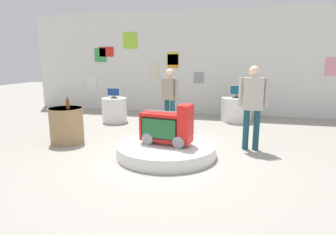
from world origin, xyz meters
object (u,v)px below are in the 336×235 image
(display_pedestal_center_rear, at_px, (114,110))
(side_table_round, at_px, (67,125))
(tv_on_center_rear, at_px, (114,93))
(display_pedestal_left_rear, at_px, (236,109))
(main_display_pedestal, at_px, (166,150))
(bottle_on_side_table, at_px, (68,104))
(shopper_browsing_near_truck, at_px, (170,96))
(shopper_browsing_rear, at_px, (253,102))
(tv_on_left_rear, at_px, (237,91))
(novelty_firetruck_tv, at_px, (167,128))

(display_pedestal_center_rear, distance_m, side_table_round, 2.25)
(tv_on_center_rear, bearing_deg, display_pedestal_left_rear, 15.61)
(main_display_pedestal, xyz_separation_m, side_table_round, (-2.32, 0.33, 0.28))
(main_display_pedestal, relative_size, display_pedestal_left_rear, 2.14)
(bottle_on_side_table, bearing_deg, shopper_browsing_near_truck, 40.10)
(display_pedestal_center_rear, height_order, tv_on_center_rear, tv_on_center_rear)
(side_table_round, height_order, bottle_on_side_table, bottle_on_side_table)
(display_pedestal_left_rear, height_order, shopper_browsing_rear, shopper_browsing_rear)
(tv_on_left_rear, bearing_deg, shopper_browsing_near_truck, -131.58)
(shopper_browsing_rear, bearing_deg, display_pedestal_left_rear, 97.01)
(tv_on_center_rear, distance_m, side_table_round, 2.30)
(main_display_pedestal, distance_m, shopper_browsing_near_truck, 1.97)
(shopper_browsing_near_truck, height_order, shopper_browsing_rear, shopper_browsing_rear)
(display_pedestal_left_rear, bearing_deg, tv_on_center_rear, -164.39)
(main_display_pedestal, bearing_deg, bottle_on_side_table, 174.31)
(tv_on_center_rear, xyz_separation_m, shopper_browsing_rear, (3.78, -1.79, 0.13))
(tv_on_left_rear, xyz_separation_m, bottle_on_side_table, (-3.41, -3.32, -0.00))
(novelty_firetruck_tv, xyz_separation_m, display_pedestal_left_rear, (1.20, 3.55, -0.19))
(main_display_pedestal, relative_size, novelty_firetruck_tv, 1.86)
(main_display_pedestal, bearing_deg, shopper_browsing_rear, 26.85)
(novelty_firetruck_tv, relative_size, tv_on_left_rear, 2.56)
(side_table_round, bearing_deg, tv_on_center_rear, 87.34)
(display_pedestal_left_rear, distance_m, shopper_browsing_near_truck, 2.45)
(display_pedestal_left_rear, distance_m, side_table_round, 4.78)
(bottle_on_side_table, distance_m, shopper_browsing_rear, 3.79)
(main_display_pedestal, distance_m, tv_on_left_rear, 3.82)
(main_display_pedestal, height_order, shopper_browsing_rear, shopper_browsing_rear)
(novelty_firetruck_tv, xyz_separation_m, shopper_browsing_rear, (1.54, 0.80, 0.44))
(novelty_firetruck_tv, bearing_deg, bottle_on_side_table, 174.12)
(tv_on_left_rear, bearing_deg, bottle_on_side_table, -135.74)
(novelty_firetruck_tv, relative_size, display_pedestal_left_rear, 1.15)
(main_display_pedestal, distance_m, bottle_on_side_table, 2.33)
(display_pedestal_center_rear, distance_m, tv_on_center_rear, 0.50)
(shopper_browsing_near_truck, bearing_deg, tv_on_left_rear, 48.42)
(main_display_pedestal, height_order, display_pedestal_center_rear, display_pedestal_center_rear)
(tv_on_center_rear, bearing_deg, tv_on_left_rear, 15.55)
(novelty_firetruck_tv, relative_size, shopper_browsing_rear, 0.60)
(tv_on_left_rear, xyz_separation_m, shopper_browsing_rear, (0.34, -2.75, 0.10))
(display_pedestal_left_rear, relative_size, shopper_browsing_near_truck, 0.55)
(shopper_browsing_near_truck, bearing_deg, main_display_pedestal, -78.32)
(novelty_firetruck_tv, xyz_separation_m, bottle_on_side_table, (-2.20, 0.23, 0.33))
(display_pedestal_left_rear, distance_m, display_pedestal_center_rear, 3.57)
(bottle_on_side_table, relative_size, shopper_browsing_rear, 0.16)
(bottle_on_side_table, bearing_deg, display_pedestal_center_rear, 90.77)
(tv_on_center_rear, distance_m, shopper_browsing_rear, 4.18)
(novelty_firetruck_tv, height_order, bottle_on_side_table, bottle_on_side_table)
(tv_on_left_rear, relative_size, bottle_on_side_table, 1.50)
(tv_on_left_rear, height_order, side_table_round, tv_on_left_rear)
(tv_on_left_rear, distance_m, side_table_round, 4.80)
(shopper_browsing_near_truck, bearing_deg, bottle_on_side_table, -139.90)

